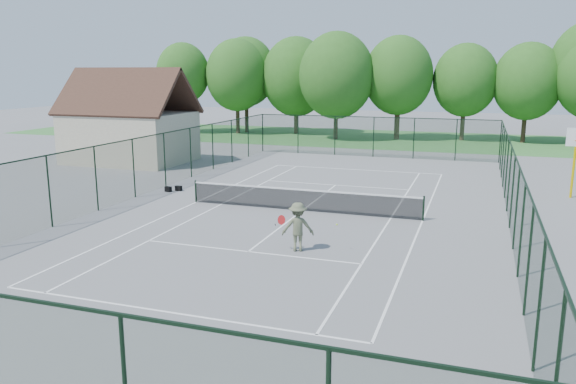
{
  "coord_description": "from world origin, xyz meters",
  "views": [
    {
      "loc": [
        7.56,
        -24.12,
        6.31
      ],
      "look_at": [
        0.0,
        -2.0,
        1.3
      ],
      "focal_mm": 35.0,
      "sensor_mm": 36.0,
      "label": 1
    }
  ],
  "objects": [
    {
      "name": "tree_line_far",
      "position": [
        0.0,
        30.0,
        5.99
      ],
      "size": [
        39.4,
        6.4,
        9.7
      ],
      "color": "#3E2A1D",
      "rests_on": "ground"
    },
    {
      "name": "sports_bag_a",
      "position": [
        -8.1,
        1.73,
        0.14
      ],
      "size": [
        0.39,
        0.28,
        0.28
      ],
      "primitive_type": "cube",
      "rotation": [
        0.0,
        0.0,
        -0.23
      ],
      "color": "black",
      "rests_on": "ground"
    },
    {
      "name": "sports_bag_b",
      "position": [
        -7.68,
        2.12,
        0.14
      ],
      "size": [
        0.36,
        0.24,
        0.27
      ],
      "primitive_type": "cube",
      "rotation": [
        0.0,
        0.0,
        -0.07
      ],
      "color": "black",
      "rests_on": "ground"
    },
    {
      "name": "fence_enclosure",
      "position": [
        0.0,
        0.0,
        1.56
      ],
      "size": [
        18.05,
        36.05,
        3.02
      ],
      "color": "#1B3620",
      "rests_on": "ground"
    },
    {
      "name": "tennis_net",
      "position": [
        0.0,
        0.0,
        0.58
      ],
      "size": [
        11.08,
        0.08,
        1.1
      ],
      "color": "black",
      "rests_on": "ground"
    },
    {
      "name": "utility_building",
      "position": [
        -16.0,
        10.0,
        3.12
      ],
      "size": [
        8.6,
        6.27,
        6.63
      ],
      "color": "beige",
      "rests_on": "ground"
    },
    {
      "name": "ground",
      "position": [
        0.0,
        0.0,
        0.0
      ],
      "size": [
        140.0,
        140.0,
        0.0
      ],
      "primitive_type": "plane",
      "color": "slate",
      "rests_on": "ground"
    },
    {
      "name": "tennis_player",
      "position": [
        1.64,
        -5.7,
        0.89
      ],
      "size": [
        2.25,
        0.99,
        1.78
      ],
      "color": "#5C6146",
      "rests_on": "ground"
    },
    {
      "name": "grass_far",
      "position": [
        0.0,
        30.0,
        0.01
      ],
      "size": [
        80.0,
        16.0,
        0.01
      ],
      "primitive_type": "cube",
      "color": "#3E7F39",
      "rests_on": "ground"
    },
    {
      "name": "court_lines",
      "position": [
        0.0,
        0.0,
        0.0
      ],
      "size": [
        11.05,
        23.85,
        0.01
      ],
      "color": "white",
      "rests_on": "ground"
    }
  ]
}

